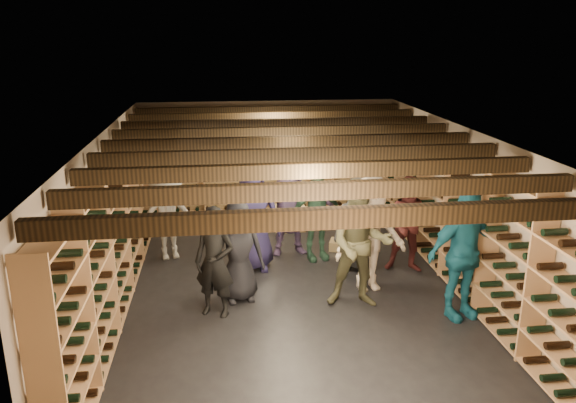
% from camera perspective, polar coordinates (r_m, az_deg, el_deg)
% --- Properties ---
extents(ground, '(8.00, 8.00, 0.00)m').
position_cam_1_polar(ground, '(8.97, 0.29, -8.30)').
color(ground, black).
rests_on(ground, ground).
extents(walls, '(5.52, 8.02, 2.40)m').
position_cam_1_polar(walls, '(8.53, 0.30, -0.98)').
color(walls, tan).
rests_on(walls, ground).
extents(ceiling, '(5.50, 8.00, 0.01)m').
position_cam_1_polar(ceiling, '(8.24, 0.31, 6.99)').
color(ceiling, beige).
rests_on(ceiling, walls).
extents(ceiling_joists, '(5.40, 7.12, 0.18)m').
position_cam_1_polar(ceiling_joists, '(8.27, 0.31, 6.03)').
color(ceiling_joists, black).
rests_on(ceiling_joists, ground).
extents(wine_rack_left, '(0.32, 7.50, 2.15)m').
position_cam_1_polar(wine_rack_left, '(8.65, -16.87, -2.36)').
color(wine_rack_left, tan).
rests_on(wine_rack_left, ground).
extents(wine_rack_right, '(0.32, 7.50, 2.15)m').
position_cam_1_polar(wine_rack_right, '(9.24, 16.33, -1.09)').
color(wine_rack_right, tan).
rests_on(wine_rack_right, ground).
extents(wine_rack_back, '(4.70, 0.30, 2.15)m').
position_cam_1_polar(wine_rack_back, '(12.24, -1.97, 3.93)').
color(wine_rack_back, tan).
rests_on(wine_rack_back, ground).
extents(crate_stack_left, '(0.52, 0.36, 0.51)m').
position_cam_1_polar(crate_stack_left, '(11.22, -0.16, -1.62)').
color(crate_stack_left, tan).
rests_on(crate_stack_left, ground).
extents(crate_stack_right, '(0.52, 0.36, 0.51)m').
position_cam_1_polar(crate_stack_right, '(11.17, 0.40, -1.70)').
color(crate_stack_right, tan).
rests_on(crate_stack_right, ground).
extents(crate_loose, '(0.58, 0.48, 0.17)m').
position_cam_1_polar(crate_loose, '(10.30, 5.69, -4.45)').
color(crate_loose, tan).
rests_on(crate_loose, ground).
extents(person_0, '(0.80, 0.59, 1.50)m').
position_cam_1_polar(person_0, '(8.21, -5.02, -5.11)').
color(person_0, black).
rests_on(person_0, ground).
extents(person_1, '(0.67, 0.57, 1.57)m').
position_cam_1_polar(person_1, '(7.80, -7.47, -6.14)').
color(person_1, black).
rests_on(person_1, ground).
extents(person_2, '(1.02, 0.86, 1.88)m').
position_cam_1_polar(person_2, '(8.00, 7.37, -4.33)').
color(person_2, brown).
rests_on(person_2, ground).
extents(person_3, '(1.27, 0.90, 1.79)m').
position_cam_1_polar(person_3, '(8.51, 8.40, -3.36)').
color(person_3, beige).
rests_on(person_3, ground).
extents(person_4, '(1.16, 0.70, 1.84)m').
position_cam_1_polar(person_4, '(7.99, 17.31, -5.15)').
color(person_4, '#17607A').
rests_on(person_4, ground).
extents(person_6, '(0.94, 0.63, 1.90)m').
position_cam_1_polar(person_6, '(9.20, -3.69, -1.32)').
color(person_6, '#1F1A3F').
rests_on(person_6, ground).
extents(person_8, '(0.91, 0.79, 1.61)m').
position_cam_1_polar(person_8, '(9.35, 12.36, -2.32)').
color(person_8, '#4B1C1B').
rests_on(person_8, ground).
extents(person_9, '(1.12, 0.82, 1.56)m').
position_cam_1_polar(person_9, '(9.88, -12.10, -1.41)').
color(person_9, '#B4B1A6').
rests_on(person_9, ground).
extents(person_10, '(1.02, 0.60, 1.62)m').
position_cam_1_polar(person_10, '(9.63, 2.89, -1.34)').
color(person_10, '#2C533F').
rests_on(person_10, ground).
extents(person_11, '(1.58, 0.61, 1.67)m').
position_cam_1_polar(person_11, '(9.89, 0.12, -0.66)').
color(person_11, '#634D7D').
rests_on(person_11, ground).
extents(person_12, '(0.86, 0.65, 1.57)m').
position_cam_1_polar(person_12, '(9.32, 7.08, -2.24)').
color(person_12, '#303135').
rests_on(person_12, ground).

